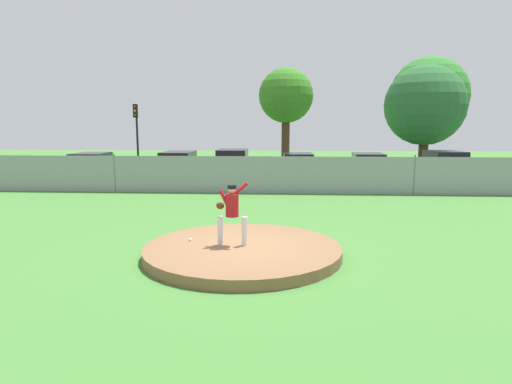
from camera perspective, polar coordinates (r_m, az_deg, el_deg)
The scene contains 17 objects.
ground_plane at distance 16.55m, azimuth 0.08°, elevation -2.31°, with size 80.00×80.00×0.00m, color #427A33.
asphalt_strip at distance 24.94m, azimuth 1.20°, elevation 1.44°, with size 44.00×7.00×0.01m, color #2B2B2D.
pitchers_mound at distance 10.70m, azimuth -1.78°, elevation -7.77°, with size 4.85×4.85×0.26m, color brown.
pitcher_youth at distance 10.50m, azimuth -3.25°, elevation -2.20°, with size 0.80×0.32×1.59m.
baseball at distance 11.19m, azimuth -8.72°, elevation -6.25°, with size 0.07×0.07×0.07m, color white.
chainlink_fence at distance 20.37m, azimuth 0.72°, elevation 2.28°, with size 35.60×0.07×1.86m.
parked_car_white at distance 24.84m, azimuth 14.61°, elevation 2.96°, with size 1.97×4.12×1.68m.
parked_car_teal at distance 24.72m, azimuth 5.58°, elevation 3.16°, with size 1.85×4.19×1.65m.
parked_car_burgundy at distance 25.47m, azimuth -3.11°, elevation 3.53°, with size 1.90×4.64×1.82m.
parked_car_red at distance 25.05m, azimuth -10.24°, elevation 3.24°, with size 1.89×4.72×1.73m.
parked_car_champagne at distance 27.14m, azimuth -20.99°, elevation 3.10°, with size 2.06×4.48×1.61m.
parked_car_navy at distance 26.57m, azimuth 23.69°, elevation 2.96°, with size 2.09×4.23×1.78m.
traffic_cone_orange at distance 25.13m, azimuth 9.15°, elevation 1.98°, with size 0.40×0.40×0.55m.
traffic_light_near at distance 30.83m, azimuth -15.57°, elevation 8.44°, with size 0.28×0.46×4.64m.
tree_broad_left at distance 31.69m, azimuth 3.99°, elevation 12.52°, with size 3.92×3.92×7.31m.
tree_leaning_west at distance 34.45m, azimuth 21.50°, elevation 10.63°, with size 5.85×5.85×7.60m.
tree_slender_far at distance 36.88m, azimuth 21.94°, elevation 11.76°, with size 5.98×5.98×8.51m.
Camera 1 is at (0.93, -10.22, 3.17)m, focal length 30.17 mm.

